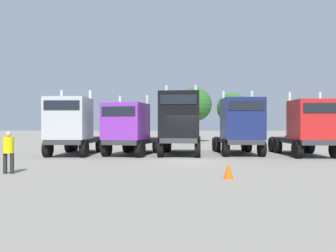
# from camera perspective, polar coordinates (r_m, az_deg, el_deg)

# --- Properties ---
(ground) EXTENTS (200.00, 200.00, 0.00)m
(ground) POSITION_cam_1_polar(r_m,az_deg,el_deg) (18.11, 3.30, -5.96)
(ground) COLOR gray
(semi_truck_silver) EXTENTS (2.62, 6.18, 4.21)m
(semi_truck_silver) POSITION_cam_1_polar(r_m,az_deg,el_deg) (21.89, -16.09, 0.04)
(semi_truck_silver) COLOR #333338
(semi_truck_silver) RESTS_ON ground
(semi_truck_purple) EXTENTS (3.66, 6.04, 3.87)m
(semi_truck_purple) POSITION_cam_1_polar(r_m,az_deg,el_deg) (21.23, -6.58, -0.44)
(semi_truck_purple) COLOR #333338
(semi_truck_purple) RESTS_ON ground
(semi_truck_black) EXTENTS (2.81, 6.30, 4.54)m
(semi_truck_black) POSITION_cam_1_polar(r_m,az_deg,el_deg) (21.01, 2.11, 0.51)
(semi_truck_black) COLOR #333338
(semi_truck_black) RESTS_ON ground
(semi_truck_navy) EXTENTS (2.83, 5.97, 4.20)m
(semi_truck_navy) POSITION_cam_1_polar(r_m,az_deg,el_deg) (21.86, 12.22, 0.01)
(semi_truck_navy) COLOR #333338
(semi_truck_navy) RESTS_ON ground
(semi_truck_red) EXTENTS (2.81, 6.07, 4.01)m
(semi_truck_red) POSITION_cam_1_polar(r_m,az_deg,el_deg) (22.07, 22.91, -0.26)
(semi_truck_red) COLOR #333338
(semi_truck_red) RESTS_ON ground
(visitor_in_hivis) EXTENTS (0.44, 0.41, 1.68)m
(visitor_in_hivis) POSITION_cam_1_polar(r_m,az_deg,el_deg) (14.67, -25.63, -3.60)
(visitor_in_hivis) COLOR #262626
(visitor_in_hivis) RESTS_ON ground
(traffic_cone_near) EXTENTS (0.36, 0.36, 0.58)m
(traffic_cone_near) POSITION_cam_1_polar(r_m,az_deg,el_deg) (12.20, 10.31, -7.56)
(traffic_cone_near) COLOR #F2590C
(traffic_cone_near) RESTS_ON ground
(oak_far_left) EXTENTS (2.80, 2.80, 4.77)m
(oak_far_left) POSITION_cam_1_polar(r_m,az_deg,el_deg) (40.70, -5.54, 2.13)
(oak_far_left) COLOR #4C3823
(oak_far_left) RESTS_ON ground
(oak_far_centre) EXTENTS (3.89, 3.89, 6.27)m
(oak_far_centre) POSITION_cam_1_polar(r_m,az_deg,el_deg) (38.67, 4.65, 3.68)
(oak_far_centre) COLOR #4C3823
(oak_far_centre) RESTS_ON ground
(oak_far_right) EXTENTS (3.86, 3.86, 5.96)m
(oak_far_right) POSITION_cam_1_polar(r_m,az_deg,el_deg) (42.49, 10.94, 2.96)
(oak_far_right) COLOR #4C3823
(oak_far_right) RESTS_ON ground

